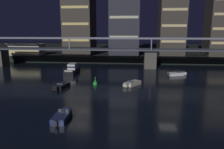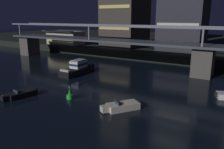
{
  "view_description": "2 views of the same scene",
  "coord_description": "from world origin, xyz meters",
  "px_view_note": "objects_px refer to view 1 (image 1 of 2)",
  "views": [
    {
      "loc": [
        -5.34,
        -29.85,
        11.53
      ],
      "look_at": [
        -9.59,
        13.2,
        2.57
      ],
      "focal_mm": 34.06,
      "sensor_mm": 36.0,
      "label": 1
    },
    {
      "loc": [
        7.05,
        -7.83,
        11.0
      ],
      "look_at": [
        -10.58,
        20.91,
        2.39
      ],
      "focal_mm": 35.88,
      "sensor_mm": 36.0,
      "label": 2
    }
  ],
  "objects_px": {
    "speedboat_mid_center": "(177,74)",
    "tower_west_low": "(80,16)",
    "river_bridge": "(150,53)",
    "waterfront_pavilion": "(27,49)",
    "speedboat_near_right": "(62,116)",
    "cabin_cruiser_near_left": "(72,70)",
    "speedboat_mid_right": "(61,86)",
    "tower_central": "(172,18)",
    "speedboat_mid_left": "(132,83)",
    "channel_buoy": "(95,83)",
    "tower_west_tall": "(125,8)"
  },
  "relations": [
    {
      "from": "river_bridge",
      "to": "cabin_cruiser_near_left",
      "type": "height_order",
      "value": "river_bridge"
    },
    {
      "from": "speedboat_mid_left",
      "to": "river_bridge",
      "type": "bearing_deg",
      "value": 76.39
    },
    {
      "from": "speedboat_near_right",
      "to": "speedboat_mid_left",
      "type": "height_order",
      "value": "same"
    },
    {
      "from": "channel_buoy",
      "to": "tower_west_low",
      "type": "bearing_deg",
      "value": 107.92
    },
    {
      "from": "tower_west_low",
      "to": "speedboat_mid_left",
      "type": "bearing_deg",
      "value": -62.31
    },
    {
      "from": "cabin_cruiser_near_left",
      "to": "speedboat_mid_left",
      "type": "height_order",
      "value": "cabin_cruiser_near_left"
    },
    {
      "from": "tower_west_tall",
      "to": "waterfront_pavilion",
      "type": "bearing_deg",
      "value": -170.75
    },
    {
      "from": "speedboat_mid_right",
      "to": "channel_buoy",
      "type": "distance_m",
      "value": 7.18
    },
    {
      "from": "channel_buoy",
      "to": "speedboat_near_right",
      "type": "bearing_deg",
      "value": -93.63
    },
    {
      "from": "river_bridge",
      "to": "tower_west_tall",
      "type": "bearing_deg",
      "value": 116.16
    },
    {
      "from": "speedboat_mid_center",
      "to": "tower_west_low",
      "type": "bearing_deg",
      "value": 138.49
    },
    {
      "from": "cabin_cruiser_near_left",
      "to": "waterfront_pavilion",
      "type": "bearing_deg",
      "value": 136.85
    },
    {
      "from": "tower_west_tall",
      "to": "speedboat_mid_center",
      "type": "relative_size",
      "value": 6.99
    },
    {
      "from": "river_bridge",
      "to": "cabin_cruiser_near_left",
      "type": "relative_size",
      "value": 11.43
    },
    {
      "from": "tower_west_low",
      "to": "channel_buoy",
      "type": "height_order",
      "value": "tower_west_low"
    },
    {
      "from": "tower_west_tall",
      "to": "speedboat_mid_right",
      "type": "bearing_deg",
      "value": -104.1
    },
    {
      "from": "cabin_cruiser_near_left",
      "to": "speedboat_mid_right",
      "type": "bearing_deg",
      "value": -82.58
    },
    {
      "from": "cabin_cruiser_near_left",
      "to": "speedboat_mid_left",
      "type": "relative_size",
      "value": 1.94
    },
    {
      "from": "tower_west_low",
      "to": "speedboat_mid_right",
      "type": "relative_size",
      "value": 5.74
    },
    {
      "from": "tower_central",
      "to": "speedboat_near_right",
      "type": "bearing_deg",
      "value": -111.78
    },
    {
      "from": "tower_west_low",
      "to": "tower_central",
      "type": "xyz_separation_m",
      "value": [
        35.48,
        -0.4,
        -0.86
      ]
    },
    {
      "from": "river_bridge",
      "to": "speedboat_mid_right",
      "type": "height_order",
      "value": "river_bridge"
    },
    {
      "from": "tower_west_tall",
      "to": "speedboat_mid_left",
      "type": "xyz_separation_m",
      "value": [
        3.46,
        -40.12,
        -19.52
      ]
    },
    {
      "from": "tower_central",
      "to": "channel_buoy",
      "type": "height_order",
      "value": "tower_central"
    },
    {
      "from": "waterfront_pavilion",
      "to": "speedboat_mid_center",
      "type": "distance_m",
      "value": 57.01
    },
    {
      "from": "channel_buoy",
      "to": "tower_west_tall",
      "type": "bearing_deg",
      "value": 83.65
    },
    {
      "from": "tower_west_low",
      "to": "waterfront_pavilion",
      "type": "bearing_deg",
      "value": -162.24
    },
    {
      "from": "tower_central",
      "to": "cabin_cruiser_near_left",
      "type": "height_order",
      "value": "tower_central"
    },
    {
      "from": "tower_central",
      "to": "speedboat_mid_center",
      "type": "relative_size",
      "value": 5.52
    },
    {
      "from": "tower_west_low",
      "to": "tower_central",
      "type": "height_order",
      "value": "tower_west_low"
    },
    {
      "from": "speedboat_mid_center",
      "to": "speedboat_near_right",
      "type": "bearing_deg",
      "value": -124.35
    },
    {
      "from": "tower_central",
      "to": "waterfront_pavilion",
      "type": "bearing_deg",
      "value": -173.94
    },
    {
      "from": "river_bridge",
      "to": "tower_west_low",
      "type": "height_order",
      "value": "tower_west_low"
    },
    {
      "from": "tower_central",
      "to": "speedboat_mid_right",
      "type": "distance_m",
      "value": 54.46
    },
    {
      "from": "tower_west_low",
      "to": "speedboat_near_right",
      "type": "distance_m",
      "value": 62.61
    },
    {
      "from": "river_bridge",
      "to": "waterfront_pavilion",
      "type": "xyz_separation_m",
      "value": [
        -45.99,
        11.91,
        -0.17
      ]
    },
    {
      "from": "cabin_cruiser_near_left",
      "to": "speedboat_mid_right",
      "type": "xyz_separation_m",
      "value": [
        1.94,
        -14.91,
        -0.64
      ]
    },
    {
      "from": "cabin_cruiser_near_left",
      "to": "channel_buoy",
      "type": "relative_size",
      "value": 5.22
    },
    {
      "from": "tower_west_tall",
      "to": "channel_buoy",
      "type": "relative_size",
      "value": 20.33
    },
    {
      "from": "tower_central",
      "to": "speedboat_mid_left",
      "type": "xyz_separation_m",
      "value": [
        -14.33,
        -39.9,
        -15.76
      ]
    },
    {
      "from": "cabin_cruiser_near_left",
      "to": "speedboat_mid_left",
      "type": "bearing_deg",
      "value": -34.67
    },
    {
      "from": "tower_west_tall",
      "to": "river_bridge",
      "type": "bearing_deg",
      "value": -63.84
    },
    {
      "from": "river_bridge",
      "to": "speedboat_mid_center",
      "type": "bearing_deg",
      "value": -60.23
    },
    {
      "from": "tower_central",
      "to": "speedboat_mid_center",
      "type": "xyz_separation_m",
      "value": [
        -2.81,
        -28.51,
        -15.76
      ]
    },
    {
      "from": "tower_west_low",
      "to": "channel_buoy",
      "type": "bearing_deg",
      "value": -72.08
    },
    {
      "from": "tower_west_low",
      "to": "cabin_cruiser_near_left",
      "type": "bearing_deg",
      "value": -80.64
    },
    {
      "from": "waterfront_pavilion",
      "to": "speedboat_mid_left",
      "type": "distance_m",
      "value": 53.17
    },
    {
      "from": "tower_west_tall",
      "to": "speedboat_near_right",
      "type": "xyz_separation_m",
      "value": [
        -5.68,
        -58.97,
        -19.52
      ]
    },
    {
      "from": "speedboat_mid_right",
      "to": "channel_buoy",
      "type": "bearing_deg",
      "value": 25.84
    },
    {
      "from": "cabin_cruiser_near_left",
      "to": "speedboat_mid_center",
      "type": "xyz_separation_m",
      "value": [
        27.9,
        0.06,
        -0.64
      ]
    }
  ]
}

